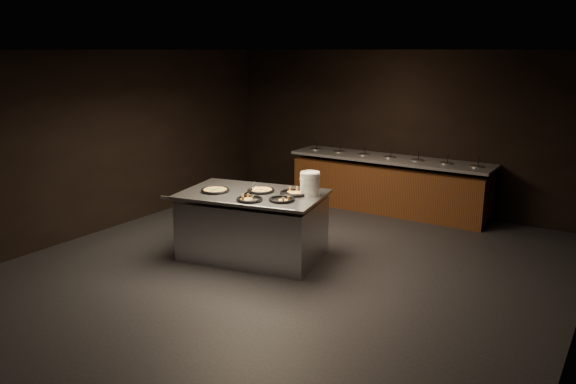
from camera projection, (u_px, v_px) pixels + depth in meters
name	position (u px, v px, depth m)	size (l,w,h in m)	color
room	(281.00, 167.00, 7.13)	(7.02, 8.02, 2.92)	black
salad_bar	(388.00, 188.00, 10.28)	(3.70, 0.83, 1.18)	#522E13
serving_counter	(253.00, 227.00, 7.99)	(2.18, 1.64, 0.95)	#B6B9BE
plate_stack	(310.00, 184.00, 7.72)	(0.27, 0.27, 0.32)	silver
pan_veggie_whole	(215.00, 190.00, 7.94)	(0.40, 0.40, 0.04)	black
pan_cheese_whole	(261.00, 190.00, 7.93)	(0.38, 0.38, 0.04)	black
pan_cheese_slices_a	(294.00, 193.00, 7.80)	(0.41, 0.41, 0.04)	black
pan_cheese_slices_b	(250.00, 199.00, 7.47)	(0.35, 0.35, 0.04)	black
pan_veggie_slices	(282.00, 199.00, 7.46)	(0.35, 0.35, 0.04)	black
server_left	(253.00, 188.00, 7.80)	(0.11, 0.32, 0.15)	#B6B9BE
server_right	(250.00, 194.00, 7.47)	(0.33, 0.18, 0.17)	#B6B9BE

